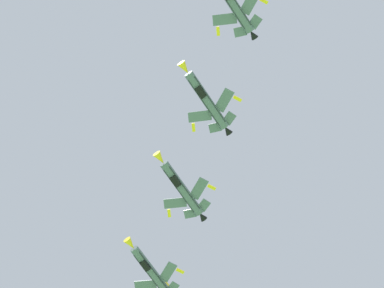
{
  "coord_description": "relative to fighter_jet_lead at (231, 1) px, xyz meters",
  "views": [
    {
      "loc": [
        2.97,
        0.41,
        1.53
      ],
      "look_at": [
        -29.89,
        49.72,
        152.98
      ],
      "focal_mm": 83.33,
      "sensor_mm": 36.0,
      "label": 1
    }
  ],
  "objects": [
    {
      "name": "fighter_jet_right_wing",
      "position": [
        -26.2,
        23.5,
        -2.34
      ],
      "size": [
        10.67,
        15.91,
        4.35
      ],
      "rotation": [
        0.0,
        0.03,
        3.15
      ],
      "color": "#4C5666"
    },
    {
      "name": "fighter_jet_left_outer",
      "position": [
        -41.05,
        35.16,
        -1.45
      ],
      "size": [
        10.67,
        15.91,
        4.34
      ],
      "rotation": [
        0.0,
        -0.01,
        3.15
      ],
      "color": "#4C5666"
    },
    {
      "name": "fighter_jet_left_wing",
      "position": [
        -13.2,
        12.11,
        -1.22
      ],
      "size": [
        10.64,
        15.91,
        4.38
      ],
      "rotation": [
        0.0,
        0.09,
        3.15
      ],
      "color": "#4C5666"
    },
    {
      "name": "fighter_jet_lead",
      "position": [
        0.0,
        0.0,
        0.0
      ],
      "size": [
        10.64,
        15.91,
        4.38
      ],
      "rotation": [
        0.0,
        0.09,
        3.15
      ],
      "color": "#4C5666"
    }
  ]
}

